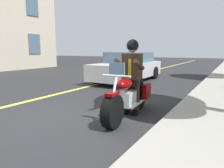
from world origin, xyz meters
TOP-DOWN VIEW (x-y plane):
  - ground_plane at (0.00, 0.00)m, footprint 80.00×80.00m
  - lane_center_stripe at (0.00, -2.00)m, footprint 60.00×0.16m
  - motorcycle_main at (-0.99, 1.14)m, footprint 2.22×0.71m
  - rider_main at (-1.18, 1.12)m, footprint 0.65×0.59m
  - car_silver at (-5.89, -1.30)m, footprint 4.60×1.92m

SIDE VIEW (x-z plane):
  - ground_plane at x=0.00m, z-range 0.00..0.00m
  - lane_center_stripe at x=0.00m, z-range 0.00..0.01m
  - motorcycle_main at x=-0.99m, z-range -0.18..1.08m
  - car_silver at x=-5.89m, z-range -0.01..1.39m
  - rider_main at x=-1.18m, z-range 0.17..1.91m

